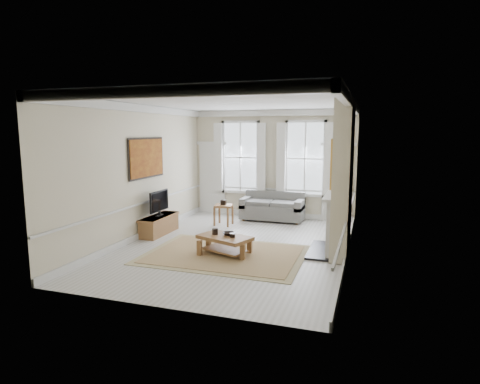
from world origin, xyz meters
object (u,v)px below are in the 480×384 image
(side_table, at_px, (224,208))
(coffee_table, at_px, (225,239))
(tv_stand, at_px, (159,225))
(sofa, at_px, (273,208))

(side_table, relative_size, coffee_table, 0.46)
(side_table, height_order, tv_stand, side_table)
(side_table, height_order, coffee_table, side_table)
(coffee_table, relative_size, tv_stand, 0.95)
(sofa, height_order, side_table, sofa)
(tv_stand, bearing_deg, side_table, 50.05)
(side_table, bearing_deg, coffee_table, -69.01)
(coffee_table, height_order, tv_stand, tv_stand)
(sofa, height_order, tv_stand, sofa)
(tv_stand, bearing_deg, sofa, 46.79)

